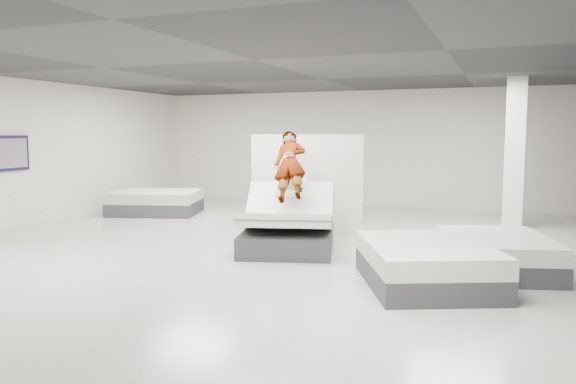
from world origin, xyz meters
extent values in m
plane|color=beige|center=(0.00, 0.00, 0.00)|extent=(14.00, 14.00, 0.00)
plane|color=black|center=(0.00, 0.00, 3.20)|extent=(14.00, 14.00, 0.00)
cube|color=silver|center=(0.00, 7.00, 1.60)|extent=(12.00, 0.04, 3.20)
cube|color=#38383D|center=(0.36, 0.57, 0.18)|extent=(2.02, 2.37, 0.36)
cube|color=white|center=(0.27, 0.90, 0.74)|extent=(1.73, 1.33, 0.78)
cube|color=#5E5E63|center=(0.27, 0.90, 0.74)|extent=(1.72, 1.24, 0.63)
cube|color=white|center=(0.49, 0.11, 0.56)|extent=(1.75, 1.41, 0.41)
cube|color=#5E5E63|center=(0.49, 0.11, 0.56)|extent=(1.76, 1.40, 0.23)
cube|color=white|center=(0.23, 1.04, 1.07)|extent=(0.65, 0.55, 0.35)
imported|color=slate|center=(0.28, 0.86, 1.23)|extent=(0.95, 1.52, 1.39)
cube|color=black|center=(0.59, 0.58, 1.05)|extent=(0.09, 0.15, 0.08)
cube|color=white|center=(0.20, 1.99, 1.00)|extent=(2.15, 0.67, 2.00)
cube|color=#38383D|center=(3.77, 0.22, 0.14)|extent=(1.91, 2.24, 0.29)
cube|color=white|center=(3.77, 0.22, 0.41)|extent=(1.91, 2.24, 0.24)
cube|color=#38383D|center=(2.92, -0.91, 0.16)|extent=(2.26, 2.52, 0.31)
cube|color=white|center=(2.92, -0.91, 0.44)|extent=(2.26, 2.52, 0.26)
cube|color=#38383D|center=(-4.35, 3.41, 0.16)|extent=(2.46, 2.11, 0.31)
cube|color=white|center=(-4.35, 3.41, 0.45)|extent=(2.46, 2.11, 0.26)
cube|color=white|center=(4.00, 4.50, 1.60)|extent=(0.40, 0.40, 3.20)
cube|color=black|center=(-5.94, 0.50, 1.60)|extent=(0.05, 0.95, 0.75)
cube|color=#987C65|center=(-5.91, 0.50, 1.60)|extent=(0.02, 0.82, 0.62)
camera|label=1|loc=(3.89, -8.40, 2.02)|focal=35.00mm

